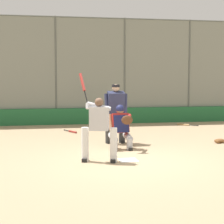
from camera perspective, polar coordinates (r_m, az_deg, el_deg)
The scene contains 11 objects.
ground_plane at distance 8.80m, azimuth 2.47°, elevation -7.38°, with size 160.00×160.00×0.00m, color tan.
home_plate_marker at distance 8.80m, azimuth 2.47°, elevation -7.34°, with size 0.43×0.43×0.01m, color white.
backstop_fence at distance 15.76m, azimuth -3.25°, elevation 6.60°, with size 14.54×0.08×4.44m.
padding_wall at distance 15.73m, azimuth -3.17°, elevation -0.61°, with size 14.18×0.18×0.66m, color #236638.
bleachers_beyond at distance 18.92m, azimuth 1.42°, elevation 1.14°, with size 10.13×3.05×1.80m.
batter_at_plate at distance 8.54m, azimuth -2.03°, elevation -2.32°, with size 0.82×0.82×2.03m.
catcher_behind_plate at distance 10.05m, azimuth 1.34°, elevation -2.20°, with size 0.64×0.74×1.20m.
umpire_home at distance 10.95m, azimuth 0.56°, elevation 0.06°, with size 0.71×0.44×1.74m.
spare_bat_near_backstop at distance 15.48m, azimuth 11.07°, elevation -1.91°, with size 0.69×0.63×0.07m.
spare_bat_by_padding at distance 13.33m, azimuth -6.17°, elevation -2.97°, with size 0.42×0.77×0.07m.
fielding_glove_on_dirt at distance 11.56m, azimuth 16.05°, elevation -4.26°, with size 0.34×0.26×0.12m.
Camera 1 is at (1.87, 8.39, 1.91)m, focal length 60.00 mm.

